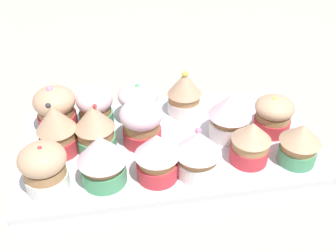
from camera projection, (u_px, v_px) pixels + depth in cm
name	position (u px, v px, depth cm)	size (l,w,h in cm)	color
ground_plane	(168.00, 154.00, 63.38)	(180.00, 180.00, 3.00)	#B2A899
baking_tray	(168.00, 144.00, 62.13)	(44.86, 24.28, 1.20)	silver
cupcake_0	(44.00, 167.00, 51.60)	(6.26, 6.26, 7.32)	white
cupcake_1	(102.00, 158.00, 52.48)	(6.76, 6.76, 7.73)	#4C9E6B
cupcake_2	(157.00, 156.00, 53.27)	(6.18, 6.18, 7.35)	#D1333D
cupcake_3	(198.00, 152.00, 53.89)	(6.54, 6.54, 7.50)	white
cupcake_4	(251.00, 142.00, 56.28)	(5.69, 5.69, 6.68)	#D1333D
cupcake_5	(300.00, 143.00, 56.14)	(5.88, 5.88, 6.50)	#4C9E6B
cupcake_6	(57.00, 129.00, 57.51)	(5.81, 5.81, 8.36)	#D1333D
cupcake_7	(95.00, 128.00, 57.94)	(5.90, 5.90, 8.12)	#4C9E6B
cupcake_8	(142.00, 122.00, 59.47)	(6.52, 6.52, 7.31)	#D1333D
cupcake_9	(230.00, 114.00, 60.79)	(6.72, 6.72, 7.68)	white
cupcake_10	(272.00, 113.00, 62.47)	(6.08, 6.08, 6.44)	#D1333D
cupcake_11	(56.00, 108.00, 62.34)	(6.52, 6.52, 7.80)	#D1333D
cupcake_12	(95.00, 107.00, 62.99)	(5.80, 5.80, 7.18)	#4C9E6B
cupcake_13	(138.00, 102.00, 64.45)	(6.61, 6.61, 6.84)	white
cupcake_14	(185.00, 93.00, 65.90)	(5.72, 5.72, 7.97)	white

